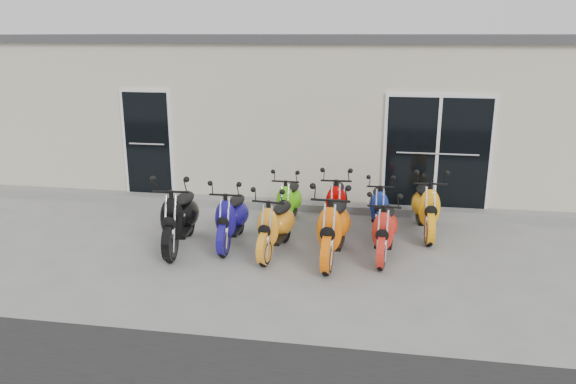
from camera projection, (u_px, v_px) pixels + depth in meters
name	position (u px, v px, depth m)	size (l,w,h in m)	color
ground	(282.00, 245.00, 9.31)	(80.00, 80.00, 0.00)	gray
building	(319.00, 108.00, 13.81)	(14.00, 6.00, 3.20)	beige
roof_cap	(320.00, 38.00, 13.35)	(14.20, 6.20, 0.16)	#3F3F42
front_step	(300.00, 205.00, 11.21)	(14.00, 0.40, 0.15)	gray
door_left	(148.00, 140.00, 11.54)	(1.07, 0.08, 2.22)	black
door_right	(437.00, 150.00, 10.61)	(2.02, 0.08, 2.22)	black
scooter_front_black	(179.00, 209.00, 9.02)	(0.65, 1.79, 1.33)	black
scooter_front_blue	(232.00, 210.00, 9.18)	(0.59, 1.62, 1.20)	navy
scooter_front_orange_a	(276.00, 218.00, 8.82)	(0.58, 1.61, 1.19)	orange
scooter_front_orange_b	(334.00, 219.00, 8.56)	(0.66, 1.80, 1.33)	orange
scooter_front_red	(385.00, 222.00, 8.68)	(0.57, 1.57, 1.16)	red
scooter_back_green	(289.00, 195.00, 10.15)	(0.56, 1.53, 1.13)	#55CE11
scooter_back_red	(336.00, 196.00, 9.94)	(0.60, 1.65, 1.22)	#AE0000
scooter_back_blue	(379.00, 200.00, 9.92)	(0.54, 1.48, 1.09)	navy
scooter_back_yellow	(426.00, 200.00, 9.66)	(0.62, 1.70, 1.26)	#FFA311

